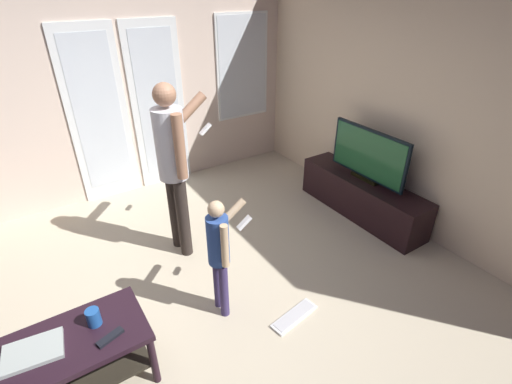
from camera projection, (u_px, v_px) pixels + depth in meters
The scene contains 12 objects.
ground_plane at pixel (183, 314), 3.09m from camera, with size 5.36×4.80×0.02m, color beige.
wall_back_with_doors at pixel (95, 89), 4.18m from camera, with size 5.36×0.09×2.77m.
wall_right_plain at pixel (418, 101), 3.66m from camera, with size 0.06×4.80×2.74m.
coffee_table at pixel (70, 356), 2.35m from camera, with size 0.97×0.52×0.46m.
tv_stand at pixel (362, 197), 4.29m from camera, with size 0.40×1.60×0.45m.
flat_screen_tv at pixel (368, 155), 4.03m from camera, with size 0.08×0.99×0.59m.
person_adult at pixel (174, 158), 3.34m from camera, with size 0.65×0.49×1.69m.
person_child at pixel (220, 249), 2.81m from camera, with size 0.44×0.29×1.06m.
loose_keyboard at pixel (294, 316), 3.04m from camera, with size 0.46×0.20×0.02m.
laptop_closed at pixel (33, 352), 2.21m from camera, with size 0.33×0.23×0.03m, color #AAB4B0.
cup_near_edge at pixel (93, 317), 2.38m from camera, with size 0.09×0.09×0.12m, color #2054A2.
tv_remote_black at pixel (110, 337), 2.31m from camera, with size 0.17×0.05×0.02m, color black.
Camera 1 is at (-0.68, -2.15, 2.41)m, focal length 26.00 mm.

